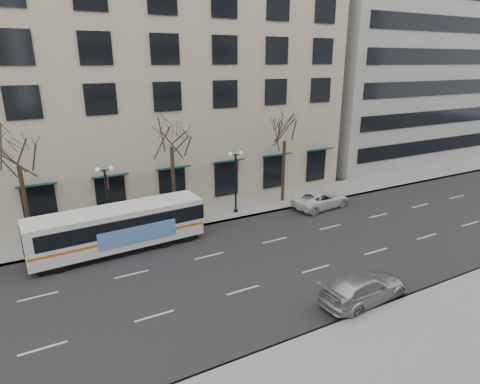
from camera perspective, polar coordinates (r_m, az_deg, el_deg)
ground at (r=24.45m, az=-2.17°, el=-11.25°), size 160.00×160.00×0.00m
sidewalk_far at (r=33.75m, az=-1.23°, el=-2.51°), size 80.00×4.00×0.15m
building_hotel at (r=40.83m, az=-18.76°, el=17.29°), size 40.00×20.00×24.00m
building_office at (r=57.82m, az=19.13°, el=22.75°), size 25.00×20.00×35.00m
tree_far_left at (r=28.51m, az=-29.24°, el=5.14°), size 3.60×3.60×8.34m
tree_far_mid at (r=29.91m, az=-9.81°, el=8.12°), size 3.60×3.60×8.55m
tree_far_right at (r=34.40m, az=6.39°, el=8.75°), size 3.60×3.60×8.06m
lamp_post_left at (r=29.17m, az=-18.32°, el=-0.87°), size 1.22×0.45×5.21m
lamp_post_right at (r=32.17m, az=-0.61°, el=1.83°), size 1.22×0.45×5.21m
city_bus at (r=27.42m, az=-16.75°, el=-4.82°), size 11.27×3.06×3.02m
silver_car at (r=22.40m, az=17.17°, el=-12.89°), size 5.29×2.45×1.50m
white_pickup at (r=34.91m, az=11.44°, el=-1.02°), size 5.47×2.95×1.46m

